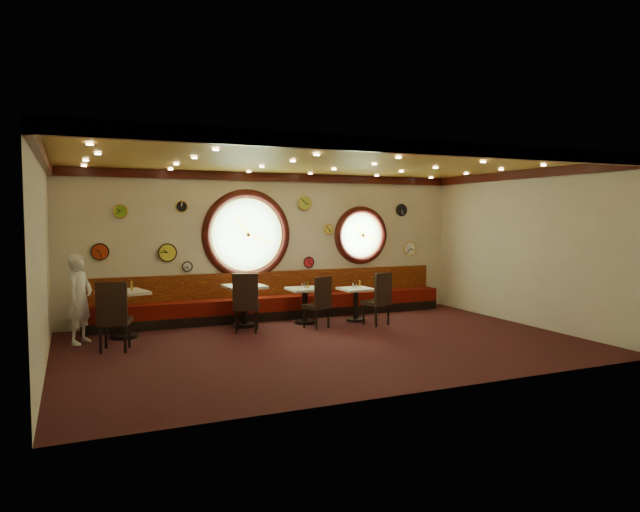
{
  "coord_description": "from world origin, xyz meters",
  "views": [
    {
      "loc": [
        -4.08,
        -9.05,
        2.25
      ],
      "look_at": [
        0.19,
        0.8,
        1.5
      ],
      "focal_mm": 32.0,
      "sensor_mm": 36.0,
      "label": 1
    }
  ],
  "objects_px": {
    "chair_b": "(246,299)",
    "condiment_d_pepper": "(356,286)",
    "condiment_a_salt": "(116,288)",
    "condiment_b_pepper": "(249,282)",
    "condiment_c_pepper": "(305,285)",
    "table_d": "(356,300)",
    "condiment_c_salt": "(302,285)",
    "table_a": "(124,308)",
    "waiter": "(80,299)",
    "chair_d": "(379,295)",
    "table_c": "(305,301)",
    "condiment_b_bottle": "(249,280)",
    "condiment_c_bottle": "(308,284)",
    "condiment_a_bottle": "(132,286)",
    "chair_c": "(320,299)",
    "table_b": "(245,300)",
    "condiment_d_salt": "(353,285)",
    "condiment_b_salt": "(237,282)",
    "chair_a": "(113,312)",
    "condiment_d_bottle": "(360,284)",
    "condiment_a_pepper": "(121,289)"
  },
  "relations": [
    {
      "from": "chair_b",
      "to": "condiment_d_pepper",
      "type": "xyz_separation_m",
      "value": [
        2.5,
        0.24,
        0.1
      ]
    },
    {
      "from": "condiment_a_salt",
      "to": "condiment_b_pepper",
      "type": "relative_size",
      "value": 0.81
    },
    {
      "from": "chair_b",
      "to": "condiment_c_pepper",
      "type": "xyz_separation_m",
      "value": [
        1.42,
        0.48,
        0.14
      ]
    },
    {
      "from": "table_d",
      "to": "condiment_b_pepper",
      "type": "relative_size",
      "value": 6.4
    },
    {
      "from": "condiment_c_salt",
      "to": "condiment_d_pepper",
      "type": "height_order",
      "value": "condiment_c_salt"
    },
    {
      "from": "table_a",
      "to": "waiter",
      "type": "height_order",
      "value": "waiter"
    },
    {
      "from": "chair_d",
      "to": "table_c",
      "type": "bearing_deg",
      "value": 131.26
    },
    {
      "from": "condiment_d_pepper",
      "to": "condiment_b_bottle",
      "type": "distance_m",
      "value": 2.28
    },
    {
      "from": "condiment_c_salt",
      "to": "condiment_c_bottle",
      "type": "height_order",
      "value": "condiment_c_bottle"
    },
    {
      "from": "table_d",
      "to": "condiment_a_bottle",
      "type": "height_order",
      "value": "condiment_a_bottle"
    },
    {
      "from": "condiment_d_pepper",
      "to": "condiment_c_bottle",
      "type": "bearing_deg",
      "value": 166.53
    },
    {
      "from": "chair_c",
      "to": "chair_d",
      "type": "xyz_separation_m",
      "value": [
        1.26,
        -0.18,
        0.02
      ]
    },
    {
      "from": "table_b",
      "to": "condiment_b_bottle",
      "type": "bearing_deg",
      "value": 45.85
    },
    {
      "from": "table_d",
      "to": "condiment_d_salt",
      "type": "relative_size",
      "value": 6.24
    },
    {
      "from": "condiment_c_bottle",
      "to": "condiment_c_salt",
      "type": "bearing_deg",
      "value": 149.37
    },
    {
      "from": "condiment_c_pepper",
      "to": "condiment_c_bottle",
      "type": "xyz_separation_m",
      "value": [
        0.07,
        0.01,
        0.02
      ]
    },
    {
      "from": "condiment_c_pepper",
      "to": "condiment_b_salt",
      "type": "bearing_deg",
      "value": 168.76
    },
    {
      "from": "chair_a",
      "to": "waiter",
      "type": "height_order",
      "value": "waiter"
    },
    {
      "from": "condiment_c_pepper",
      "to": "condiment_c_bottle",
      "type": "distance_m",
      "value": 0.07
    },
    {
      "from": "table_c",
      "to": "chair_c",
      "type": "height_order",
      "value": "chair_c"
    },
    {
      "from": "condiment_c_salt",
      "to": "condiment_d_bottle",
      "type": "bearing_deg",
      "value": -7.62
    },
    {
      "from": "table_b",
      "to": "chair_a",
      "type": "bearing_deg",
      "value": -153.83
    },
    {
      "from": "condiment_d_pepper",
      "to": "condiment_a_bottle",
      "type": "xyz_separation_m",
      "value": [
        -4.54,
        0.32,
        0.2
      ]
    },
    {
      "from": "table_c",
      "to": "condiment_c_salt",
      "type": "distance_m",
      "value": 0.34
    },
    {
      "from": "condiment_a_pepper",
      "to": "table_c",
      "type": "bearing_deg",
      "value": 0.74
    },
    {
      "from": "condiment_c_salt",
      "to": "condiment_a_bottle",
      "type": "relative_size",
      "value": 0.58
    },
    {
      "from": "chair_b",
      "to": "condiment_b_salt",
      "type": "relative_size",
      "value": 7.07
    },
    {
      "from": "condiment_d_salt",
      "to": "condiment_b_pepper",
      "type": "relative_size",
      "value": 1.03
    },
    {
      "from": "table_a",
      "to": "waiter",
      "type": "bearing_deg",
      "value": -167.74
    },
    {
      "from": "condiment_a_bottle",
      "to": "waiter",
      "type": "bearing_deg",
      "value": -164.02
    },
    {
      "from": "condiment_b_salt",
      "to": "condiment_a_bottle",
      "type": "relative_size",
      "value": 0.61
    },
    {
      "from": "chair_b",
      "to": "condiment_c_salt",
      "type": "bearing_deg",
      "value": 42.72
    },
    {
      "from": "table_a",
      "to": "condiment_d_salt",
      "type": "xyz_separation_m",
      "value": [
        4.68,
        -0.13,
        0.22
      ]
    },
    {
      "from": "table_a",
      "to": "table_d",
      "type": "xyz_separation_m",
      "value": [
        4.72,
        -0.19,
        -0.1
      ]
    },
    {
      "from": "condiment_c_salt",
      "to": "condiment_a_bottle",
      "type": "distance_m",
      "value": 3.43
    },
    {
      "from": "chair_c",
      "to": "condiment_a_salt",
      "type": "bearing_deg",
      "value": 145.8
    },
    {
      "from": "table_a",
      "to": "condiment_a_bottle",
      "type": "relative_size",
      "value": 5.83
    },
    {
      "from": "chair_b",
      "to": "condiment_a_salt",
      "type": "xyz_separation_m",
      "value": [
        -2.31,
        0.57,
        0.25
      ]
    },
    {
      "from": "condiment_c_salt",
      "to": "condiment_d_bottle",
      "type": "xyz_separation_m",
      "value": [
        1.28,
        -0.17,
        -0.01
      ]
    },
    {
      "from": "condiment_a_pepper",
      "to": "condiment_d_pepper",
      "type": "distance_m",
      "value": 4.75
    },
    {
      "from": "condiment_c_salt",
      "to": "chair_b",
      "type": "bearing_deg",
      "value": -158.34
    },
    {
      "from": "table_b",
      "to": "condiment_a_salt",
      "type": "distance_m",
      "value": 2.5
    },
    {
      "from": "chair_c",
      "to": "condiment_a_salt",
      "type": "height_order",
      "value": "chair_c"
    },
    {
      "from": "chair_d",
      "to": "condiment_d_pepper",
      "type": "relative_size",
      "value": 7.4
    },
    {
      "from": "condiment_a_salt",
      "to": "condiment_b_salt",
      "type": "distance_m",
      "value": 2.35
    },
    {
      "from": "condiment_b_salt",
      "to": "table_d",
      "type": "bearing_deg",
      "value": -10.78
    },
    {
      "from": "table_b",
      "to": "condiment_c_bottle",
      "type": "relative_size",
      "value": 5.73
    },
    {
      "from": "chair_b",
      "to": "waiter",
      "type": "xyz_separation_m",
      "value": [
        -2.94,
        0.31,
        0.13
      ]
    },
    {
      "from": "table_c",
      "to": "condiment_a_salt",
      "type": "height_order",
      "value": "condiment_a_salt"
    },
    {
      "from": "table_a",
      "to": "condiment_d_salt",
      "type": "height_order",
      "value": "table_a"
    }
  ]
}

